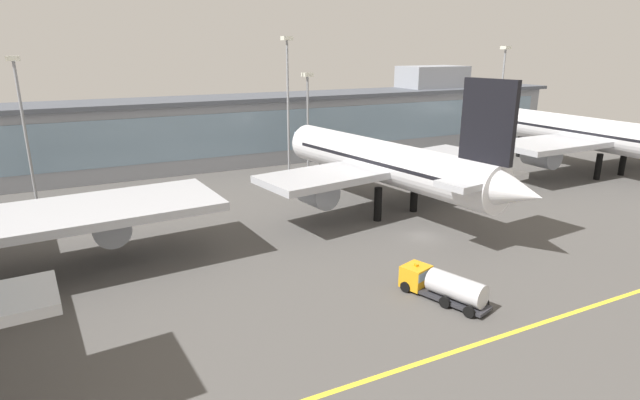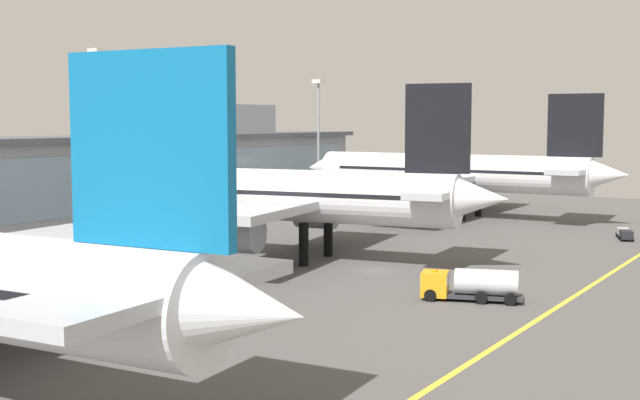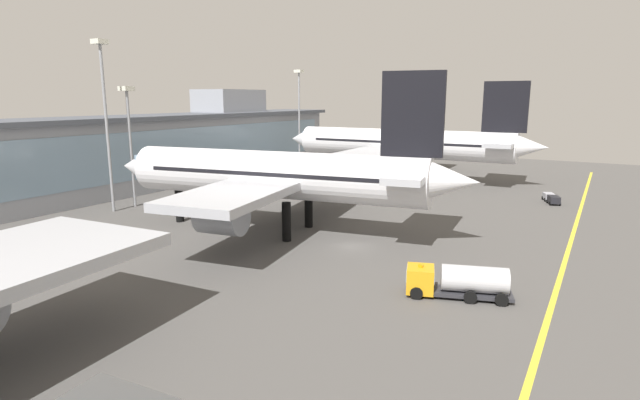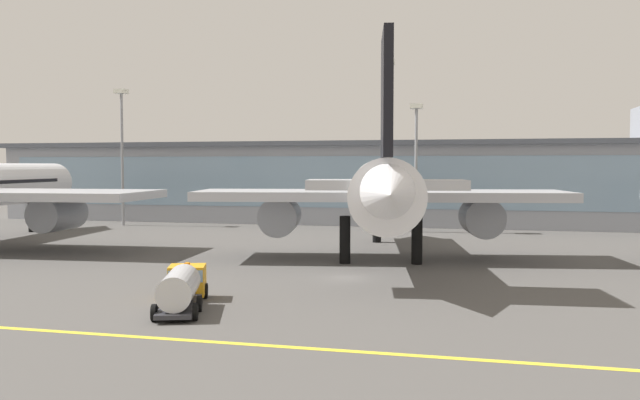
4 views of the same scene
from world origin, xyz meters
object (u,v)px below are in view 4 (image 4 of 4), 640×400
at_px(apron_light_mast_west, 388,121).
at_px(apron_light_mast_far_east, 122,136).
at_px(airliner_near_right, 380,190).
at_px(fuel_tanker_truck, 182,286).
at_px(apron_light_mast_centre, 416,145).

height_order(apron_light_mast_west, apron_light_mast_far_east, apron_light_mast_west).
xyz_separation_m(airliner_near_right, fuel_tanker_truck, (-10.21, -25.89, -5.86)).
relative_size(airliner_near_right, apron_light_mast_centre, 2.62).
height_order(fuel_tanker_truck, apron_light_mast_far_east, apron_light_mast_far_east).
distance_m(airliner_near_right, apron_light_mast_west, 30.20).
bearing_deg(apron_light_mast_west, apron_light_mast_far_east, -179.83).
xyz_separation_m(airliner_near_right, apron_light_mast_far_east, (-46.54, 28.53, 7.33)).
xyz_separation_m(apron_light_mast_centre, apron_light_mast_far_east, (-47.79, -0.27, 1.90)).
xyz_separation_m(apron_light_mast_west, apron_light_mast_centre, (4.15, 0.14, -3.65)).
bearing_deg(fuel_tanker_truck, apron_light_mast_west, -25.81).
height_order(airliner_near_right, apron_light_mast_west, apron_light_mast_west).
distance_m(airliner_near_right, apron_light_mast_far_east, 55.08).
bearing_deg(apron_light_mast_far_east, fuel_tanker_truck, -56.28).
distance_m(airliner_near_right, fuel_tanker_truck, 28.44).
relative_size(airliner_near_right, apron_light_mast_west, 1.95).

